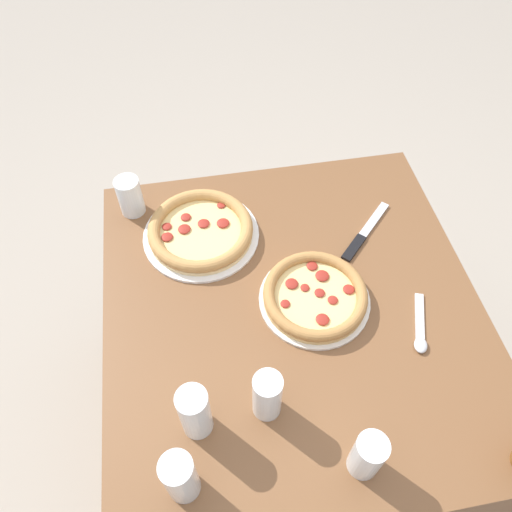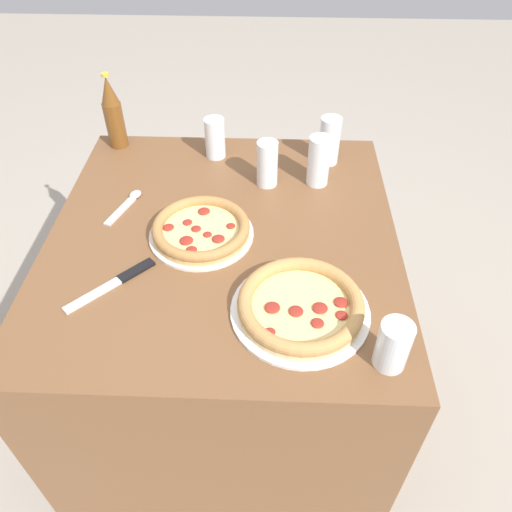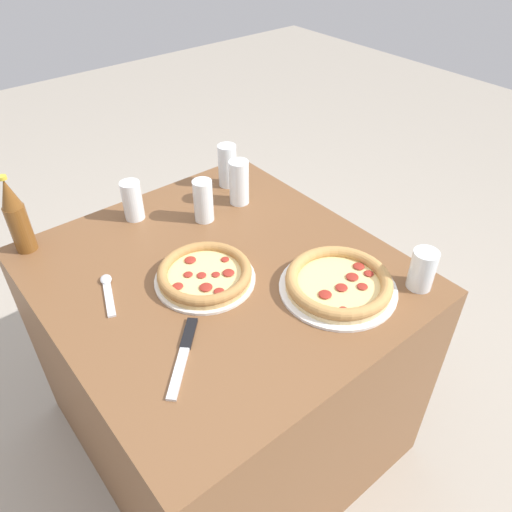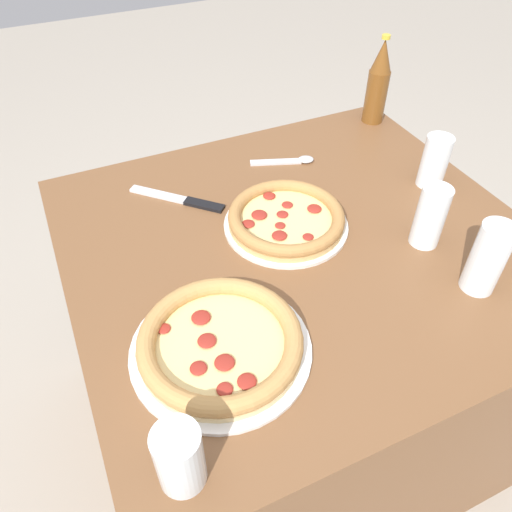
% 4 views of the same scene
% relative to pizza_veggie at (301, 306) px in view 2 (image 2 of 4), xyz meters
% --- Properties ---
extents(ground_plane, '(8.00, 8.00, 0.00)m').
position_rel_pizza_veggie_xyz_m(ground_plane, '(-0.26, -0.19, -0.76)').
color(ground_plane, '#A89E8E').
extents(table, '(0.96, 0.90, 0.74)m').
position_rel_pizza_veggie_xyz_m(table, '(-0.26, -0.19, -0.39)').
color(table, brown).
rests_on(table, ground_plane).
extents(pizza_veggie, '(0.31, 0.31, 0.05)m').
position_rel_pizza_veggie_xyz_m(pizza_veggie, '(0.00, 0.00, 0.00)').
color(pizza_veggie, white).
rests_on(pizza_veggie, table).
extents(pizza_margherita, '(0.27, 0.27, 0.04)m').
position_rel_pizza_veggie_xyz_m(pizza_margherita, '(-0.25, -0.25, -0.00)').
color(pizza_margherita, silver).
rests_on(pizza_margherita, table).
extents(glass_water, '(0.07, 0.07, 0.11)m').
position_rel_pizza_veggie_xyz_m(glass_water, '(0.12, 0.17, 0.03)').
color(glass_water, white).
rests_on(glass_water, table).
extents(glass_mango_juice, '(0.06, 0.06, 0.12)m').
position_rel_pizza_veggie_xyz_m(glass_mango_juice, '(-0.63, -0.25, 0.03)').
color(glass_mango_juice, white).
rests_on(glass_mango_juice, table).
extents(glass_iced_tea, '(0.06, 0.06, 0.15)m').
position_rel_pizza_veggie_xyz_m(glass_iced_tea, '(-0.50, 0.06, 0.04)').
color(glass_iced_tea, white).
rests_on(glass_iced_tea, table).
extents(glass_lemonade, '(0.06, 0.06, 0.13)m').
position_rel_pizza_veggie_xyz_m(glass_lemonade, '(-0.49, -0.08, 0.04)').
color(glass_lemonade, white).
rests_on(glass_lemonade, table).
extents(glass_orange_juice, '(0.06, 0.06, 0.15)m').
position_rel_pizza_veggie_xyz_m(glass_orange_juice, '(-0.61, 0.10, 0.04)').
color(glass_orange_juice, white).
rests_on(glass_orange_juice, table).
extents(beer_bottle, '(0.06, 0.06, 0.24)m').
position_rel_pizza_veggie_xyz_m(beer_bottle, '(-0.68, -0.56, 0.09)').
color(beer_bottle, brown).
rests_on(beer_bottle, table).
extents(knife, '(0.18, 0.18, 0.01)m').
position_rel_pizza_veggie_xyz_m(knife, '(-0.07, -0.43, -0.02)').
color(knife, black).
rests_on(knife, table).
extents(spoon, '(0.16, 0.08, 0.01)m').
position_rel_pizza_veggie_xyz_m(spoon, '(-0.38, -0.47, -0.02)').
color(spoon, silver).
rests_on(spoon, table).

